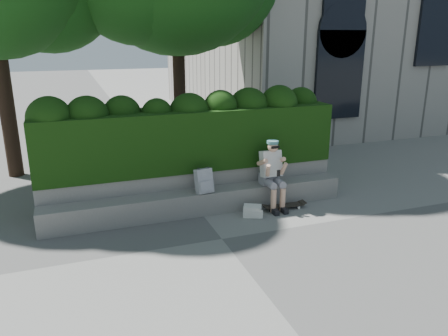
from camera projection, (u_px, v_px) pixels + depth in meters
name	position (u px, v px, depth m)	size (l,w,h in m)	color
ground	(222.00, 239.00, 7.51)	(80.00, 80.00, 0.00)	slate
bench_ledge	(201.00, 202.00, 8.57)	(6.00, 0.45, 0.45)	gray
planter_wall	(194.00, 187.00, 8.95)	(6.00, 0.50, 0.75)	gray
hedge	(190.00, 138.00, 8.87)	(6.00, 1.00, 1.20)	black
person	(272.00, 171.00, 8.72)	(0.40, 0.76, 1.38)	gray
skateboard	(284.00, 206.00, 8.78)	(0.82, 0.24, 0.08)	black
backpack_plaid	(204.00, 181.00, 8.36)	(0.32, 0.17, 0.47)	silver
backpack_ground	(252.00, 211.00, 8.42)	(0.34, 0.24, 0.22)	white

